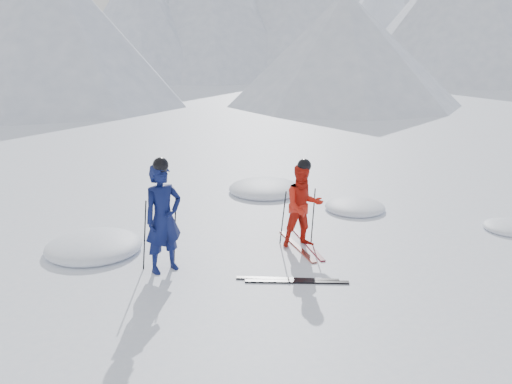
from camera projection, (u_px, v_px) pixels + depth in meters
name	position (u px, v px, depth m)	size (l,w,h in m)	color
ground	(339.00, 245.00, 10.45)	(160.00, 160.00, 0.00)	white
skier_blue	(163.00, 218.00, 9.07)	(0.68, 0.45, 1.88)	#0B1344
skier_red	(303.00, 206.00, 10.19)	(0.78, 0.61, 1.60)	red
pole_blue_left	(145.00, 235.00, 9.18)	(0.02, 0.02, 1.25)	black
pole_blue_right	(175.00, 229.00, 9.47)	(0.02, 0.02, 1.25)	black
pole_red_left	(283.00, 218.00, 10.38)	(0.02, 0.02, 1.07)	black
pole_red_right	(313.00, 215.00, 10.51)	(0.02, 0.02, 1.07)	black
ski_worn_left	(297.00, 246.00, 10.37)	(0.09, 1.70, 0.03)	black
ski_worn_right	(308.00, 244.00, 10.45)	(0.09, 1.70, 0.03)	black
ski_loose_a	(287.00, 279.00, 8.94)	(0.09, 1.70, 0.03)	black
ski_loose_b	(297.00, 282.00, 8.84)	(0.09, 1.70, 0.03)	black
snow_lumps	(247.00, 215.00, 12.23)	(9.59, 6.06, 0.42)	white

